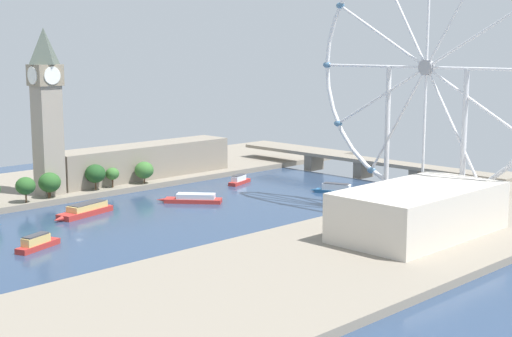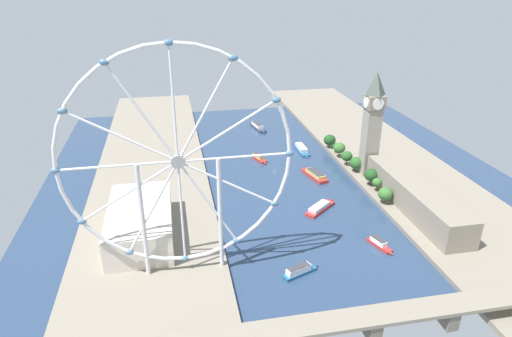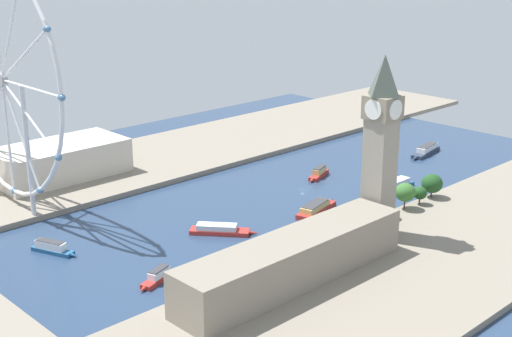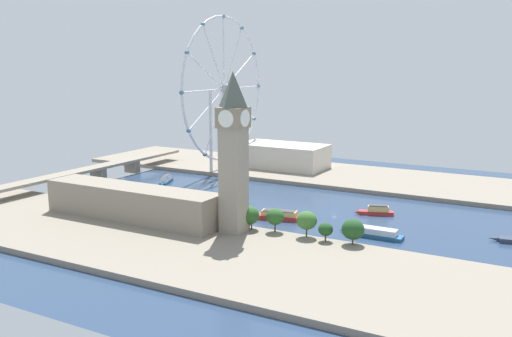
{
  "view_description": "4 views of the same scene",
  "coord_description": "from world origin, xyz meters",
  "px_view_note": "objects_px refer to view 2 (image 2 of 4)",
  "views": [
    {
      "loc": [
        271.0,
        -163.68,
        78.66
      ],
      "look_at": [
        10.17,
        94.48,
        18.16
      ],
      "focal_mm": 53.03,
      "sensor_mm": 36.0,
      "label": 1
    },
    {
      "loc": [
        83.42,
        341.97,
        155.1
      ],
      "look_at": [
        19.94,
        19.75,
        11.3
      ],
      "focal_mm": 31.44,
      "sensor_mm": 36.0,
      "label": 2
    },
    {
      "loc": [
        -257.07,
        283.15,
        133.47
      ],
      "look_at": [
        21.01,
        16.33,
        11.22
      ],
      "focal_mm": 50.4,
      "sensor_mm": 36.0,
      "label": 3
    },
    {
      "loc": [
        -324.16,
        -127.32,
        93.01
      ],
      "look_at": [
        21.15,
        66.92,
        18.02
      ],
      "focal_mm": 40.88,
      "sensor_mm": 36.0,
      "label": 4
    }
  ],
  "objects_px": {
    "riverside_hall": "(141,222)",
    "tour_boat_6": "(258,127)",
    "tour_boat_2": "(300,271)",
    "tour_boat_3": "(379,244)",
    "tour_boat_5": "(320,208)",
    "clock_tower": "(372,123)",
    "tour_boat_4": "(315,175)",
    "tour_boat_1": "(302,149)",
    "parliament_block": "(415,197)",
    "tour_boat_0": "(259,158)",
    "ferris_wheel": "(178,163)",
    "river_bridge": "(372,319)"
  },
  "relations": [
    {
      "from": "tour_boat_1",
      "to": "tour_boat_4",
      "type": "distance_m",
      "value": 58.79
    },
    {
      "from": "tour_boat_0",
      "to": "tour_boat_3",
      "type": "height_order",
      "value": "tour_boat_0"
    },
    {
      "from": "tour_boat_4",
      "to": "tour_boat_1",
      "type": "bearing_deg",
      "value": -19.81
    },
    {
      "from": "riverside_hall",
      "to": "tour_boat_6",
      "type": "relative_size",
      "value": 2.04
    },
    {
      "from": "clock_tower",
      "to": "tour_boat_1",
      "type": "distance_m",
      "value": 86.8
    },
    {
      "from": "parliament_block",
      "to": "tour_boat_2",
      "type": "distance_m",
      "value": 112.27
    },
    {
      "from": "tour_boat_4",
      "to": "tour_boat_5",
      "type": "height_order",
      "value": "tour_boat_4"
    },
    {
      "from": "river_bridge",
      "to": "tour_boat_5",
      "type": "relative_size",
      "value": 6.58
    },
    {
      "from": "clock_tower",
      "to": "tour_boat_3",
      "type": "distance_m",
      "value": 114.57
    },
    {
      "from": "clock_tower",
      "to": "tour_boat_4",
      "type": "relative_size",
      "value": 2.44
    },
    {
      "from": "ferris_wheel",
      "to": "tour_boat_3",
      "type": "bearing_deg",
      "value": -178.1
    },
    {
      "from": "clock_tower",
      "to": "riverside_hall",
      "type": "height_order",
      "value": "clock_tower"
    },
    {
      "from": "river_bridge",
      "to": "tour_boat_4",
      "type": "bearing_deg",
      "value": -99.53
    },
    {
      "from": "parliament_block",
      "to": "tour_boat_6",
      "type": "height_order",
      "value": "parliament_block"
    },
    {
      "from": "riverside_hall",
      "to": "tour_boat_0",
      "type": "bearing_deg",
      "value": -130.76
    },
    {
      "from": "tour_boat_2",
      "to": "tour_boat_6",
      "type": "xyz_separation_m",
      "value": [
        -27.47,
        -255.01,
        0.04
      ]
    },
    {
      "from": "clock_tower",
      "to": "tour_boat_1",
      "type": "height_order",
      "value": "clock_tower"
    },
    {
      "from": "tour_boat_6",
      "to": "tour_boat_3",
      "type": "bearing_deg",
      "value": -3.71
    },
    {
      "from": "river_bridge",
      "to": "tour_boat_1",
      "type": "xyz_separation_m",
      "value": [
        -35.29,
        -231.75,
        -6.74
      ]
    },
    {
      "from": "riverside_hall",
      "to": "tour_boat_2",
      "type": "xyz_separation_m",
      "value": [
        -87.64,
        53.79,
        -10.32
      ]
    },
    {
      "from": "clock_tower",
      "to": "tour_boat_3",
      "type": "bearing_deg",
      "value": 70.3
    },
    {
      "from": "parliament_block",
      "to": "tour_boat_5",
      "type": "relative_size",
      "value": 3.88
    },
    {
      "from": "tour_boat_3",
      "to": "tour_boat_5",
      "type": "xyz_separation_m",
      "value": [
        20.85,
        -51.72,
        -0.24
      ]
    },
    {
      "from": "tour_boat_5",
      "to": "riverside_hall",
      "type": "bearing_deg",
      "value": 147.16
    },
    {
      "from": "tour_boat_1",
      "to": "ferris_wheel",
      "type": "bearing_deg",
      "value": -35.25
    },
    {
      "from": "tour_boat_1",
      "to": "tour_boat_3",
      "type": "height_order",
      "value": "tour_boat_3"
    },
    {
      "from": "tour_boat_2",
      "to": "tour_boat_3",
      "type": "relative_size",
      "value": 1.12
    },
    {
      "from": "clock_tower",
      "to": "tour_boat_2",
      "type": "height_order",
      "value": "clock_tower"
    },
    {
      "from": "river_bridge",
      "to": "tour_boat_4",
      "type": "xyz_separation_m",
      "value": [
        -29.1,
        -173.29,
        -6.52
      ]
    },
    {
      "from": "tour_boat_3",
      "to": "tour_boat_4",
      "type": "distance_m",
      "value": 106.18
    },
    {
      "from": "tour_boat_5",
      "to": "tour_boat_3",
      "type": "bearing_deg",
      "value": -107.83
    },
    {
      "from": "parliament_block",
      "to": "river_bridge",
      "type": "height_order",
      "value": "parliament_block"
    },
    {
      "from": "clock_tower",
      "to": "tour_boat_4",
      "type": "xyz_separation_m",
      "value": [
        42.88,
        -6.49,
        -44.15
      ]
    },
    {
      "from": "ferris_wheel",
      "to": "tour_boat_5",
      "type": "relative_size",
      "value": 4.36
    },
    {
      "from": "tour_boat_1",
      "to": "tour_boat_4",
      "type": "bearing_deg",
      "value": -6.44
    },
    {
      "from": "clock_tower",
      "to": "tour_boat_6",
      "type": "height_order",
      "value": "clock_tower"
    },
    {
      "from": "clock_tower",
      "to": "river_bridge",
      "type": "height_order",
      "value": "clock_tower"
    },
    {
      "from": "tour_boat_0",
      "to": "tour_boat_1",
      "type": "distance_m",
      "value": 46.16
    },
    {
      "from": "tour_boat_1",
      "to": "tour_boat_6",
      "type": "height_order",
      "value": "tour_boat_6"
    },
    {
      "from": "tour_boat_4",
      "to": "tour_boat_6",
      "type": "xyz_separation_m",
      "value": [
        21.25,
        -132.05,
        0.04
      ]
    },
    {
      "from": "river_bridge",
      "to": "tour_boat_2",
      "type": "distance_m",
      "value": 54.41
    },
    {
      "from": "parliament_block",
      "to": "tour_boat_0",
      "type": "height_order",
      "value": "parliament_block"
    },
    {
      "from": "tour_boat_2",
      "to": "tour_boat_5",
      "type": "xyz_separation_m",
      "value": [
        -35.14,
        -68.75,
        -0.46
      ]
    },
    {
      "from": "tour_boat_0",
      "to": "riverside_hall",
      "type": "bearing_deg",
      "value": -60.68
    },
    {
      "from": "clock_tower",
      "to": "parliament_block",
      "type": "xyz_separation_m",
      "value": [
        -6.94,
        63.62,
        -34.09
      ]
    },
    {
      "from": "ferris_wheel",
      "to": "river_bridge",
      "type": "distance_m",
      "value": 119.05
    },
    {
      "from": "tour_boat_1",
      "to": "tour_boat_5",
      "type": "distance_m",
      "value": 114.39
    },
    {
      "from": "ferris_wheel",
      "to": "tour_boat_6",
      "type": "relative_size",
      "value": 3.42
    },
    {
      "from": "tour_boat_6",
      "to": "tour_boat_4",
      "type": "bearing_deg",
      "value": -1.4
    },
    {
      "from": "tour_boat_1",
      "to": "parliament_block",
      "type": "bearing_deg",
      "value": 18.35
    }
  ]
}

